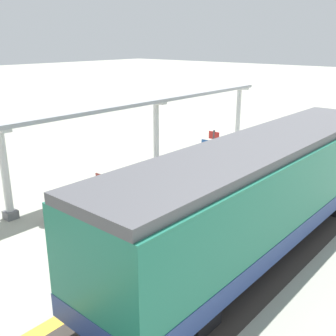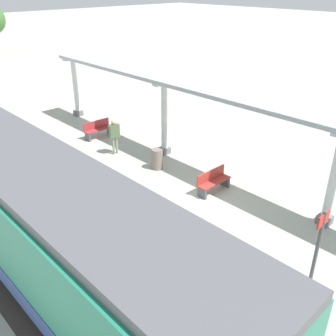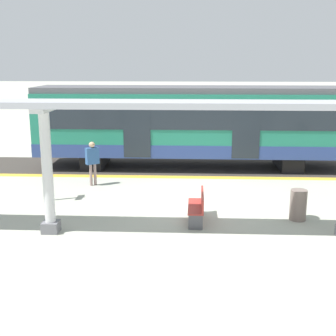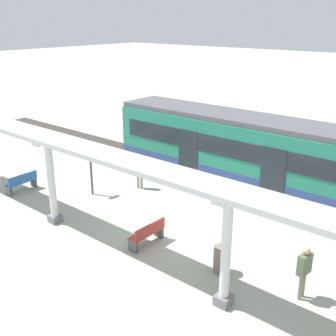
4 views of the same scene
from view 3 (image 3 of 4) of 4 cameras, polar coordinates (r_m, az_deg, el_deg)
The scene contains 10 objects.
ground_plane at distance 14.83m, azimuth 3.29°, elevation -4.29°, with size 176.00×176.00×0.00m, color #A8A999.
tactile_edge_strip at distance 17.85m, azimuth 3.21°, elevation -1.19°, with size 0.41×30.13×0.01m, color gold.
trackbed at distance 19.60m, azimuth 3.18°, elevation 0.15°, with size 3.20×42.13×0.01m, color #38332D.
train_near_carriage at distance 19.25m, azimuth 2.98°, elevation 5.45°, with size 2.65×13.17×3.48m.
canopy_pillar_second at distance 12.15m, azimuth -15.18°, elevation -0.32°, with size 1.10×0.44×3.39m.
canopy_beam at distance 11.26m, azimuth 3.52°, elevation 8.12°, with size 1.20×23.93×0.16m, color #A8AAB2.
bench_near_end at distance 12.95m, azimuth 3.88°, elevation -4.91°, with size 1.51×0.46×0.86m.
trash_bin at distance 13.56m, azimuth 16.31°, elevation -4.55°, with size 0.48×0.48×0.90m, color #78675F.
platform_info_sign at distance 15.09m, azimuth -15.50°, elevation 0.78°, with size 0.56×0.10×2.20m.
passenger_waiting_near_edge at distance 16.69m, azimuth -9.65°, elevation 1.24°, with size 0.45×0.51×1.65m.
Camera 3 is at (14.12, -0.16, 4.53)m, focal length 47.66 mm.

